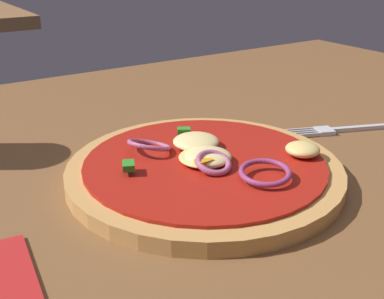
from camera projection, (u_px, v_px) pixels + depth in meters
dining_table at (171, 202)px, 0.42m from camera, size 1.25×0.82×0.04m
pizza at (205, 168)px, 0.42m from camera, size 0.24×0.24×0.03m
fork at (352, 129)px, 0.53m from camera, size 0.16×0.07×0.01m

